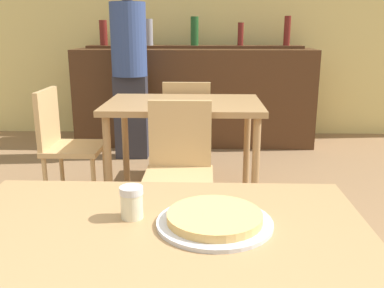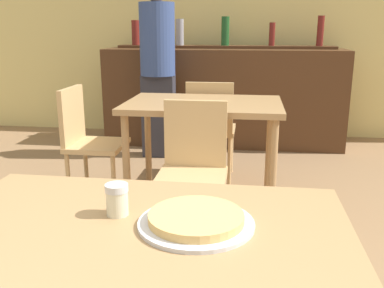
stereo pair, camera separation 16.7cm
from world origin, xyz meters
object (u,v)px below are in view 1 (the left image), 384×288
chair_far_side_front (179,164)px  cheese_shaker (132,202)px  person_standing (130,64)px  chair_far_side_left (64,139)px  pizza_tray (215,219)px  chair_far_side_back (187,124)px

chair_far_side_front → cheese_shaker: 1.29m
person_standing → chair_far_side_left: bearing=-103.1°
chair_far_side_left → pizza_tray: chair_far_side_left is taller
pizza_tray → cheese_shaker: 0.25m
chair_far_side_front → chair_far_side_back: same height
pizza_tray → cheese_shaker: size_ratio=3.44×
chair_far_side_back → cheese_shaker: (-0.06, -2.34, 0.29)m
chair_far_side_back → cheese_shaker: bearing=88.6°
chair_far_side_front → person_standing: 1.90m
cheese_shaker → person_standing: 3.06m
cheese_shaker → pizza_tray: bearing=-9.3°
pizza_tray → chair_far_side_front: bearing=98.1°
chair_far_side_back → pizza_tray: bearing=94.4°
chair_far_side_left → pizza_tray: bearing=-150.2°
chair_far_side_back → pizza_tray: size_ratio=2.59×
chair_far_side_back → person_standing: bearing=-49.1°
chair_far_side_back → chair_far_side_left: size_ratio=1.00×
chair_far_side_left → person_standing: 1.32m
chair_far_side_left → cheese_shaker: 1.99m
chair_far_side_front → person_standing: (-0.59, 1.75, 0.44)m
chair_far_side_back → person_standing: size_ratio=0.50×
person_standing → pizza_tray: bearing=-75.8°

